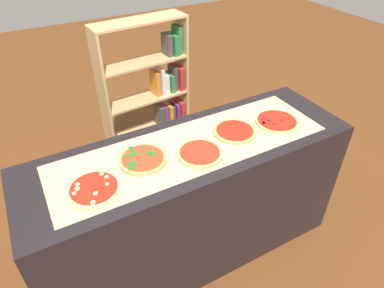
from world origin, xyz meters
name	(u,v)px	position (x,y,z in m)	size (l,w,h in m)	color
ground_plane	(192,246)	(0.00, 0.00, 0.00)	(12.00, 12.00, 0.00)	brown
counter	(192,203)	(0.00, 0.00, 0.48)	(2.02, 0.65, 0.95)	black
parchment_paper	(192,147)	(0.00, 0.00, 0.95)	(1.67, 0.49, 0.00)	tan
pizza_mushroom_0	(94,189)	(-0.61, -0.08, 0.96)	(0.28, 0.28, 0.03)	#E5C17F
pizza_spinach_1	(143,159)	(-0.31, 0.02, 0.97)	(0.27, 0.27, 0.03)	tan
pizza_plain_2	(200,153)	(0.00, -0.09, 0.96)	(0.26, 0.26, 0.02)	#DBB26B
pizza_plain_3	(235,131)	(0.30, 0.00, 0.96)	(0.27, 0.27, 0.02)	tan
pizza_pepperoni_4	(277,121)	(0.61, -0.04, 0.96)	(0.28, 0.28, 0.02)	#DBB26B
bookshelf	(157,99)	(0.27, 1.15, 0.63)	(0.80, 0.28, 1.37)	tan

